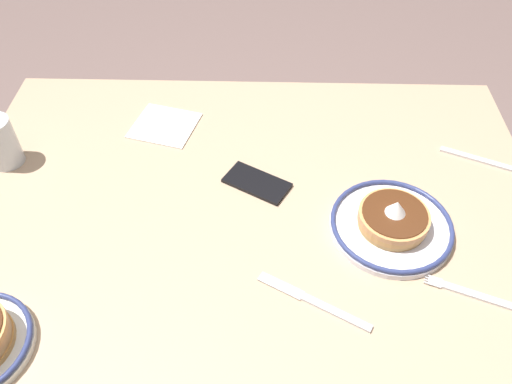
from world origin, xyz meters
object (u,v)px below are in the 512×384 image
(plate_near_main, at_px, (392,223))
(fork_near, at_px, (477,295))
(butter_knife, at_px, (313,301))
(tea_spoon, at_px, (499,165))
(cell_phone, at_px, (257,183))
(paper_napkin, at_px, (165,126))
(drinking_glass, at_px, (1,144))

(plate_near_main, height_order, fork_near, plate_near_main)
(butter_knife, distance_m, tea_spoon, 0.58)
(plate_near_main, height_order, cell_phone, plate_near_main)
(paper_napkin, bearing_deg, tea_spoon, 171.13)
(cell_phone, xyz_separation_m, tea_spoon, (-0.56, -0.07, 0.00))
(paper_napkin, bearing_deg, fork_near, 143.74)
(fork_near, bearing_deg, tea_spoon, -112.13)
(drinking_glass, bearing_deg, cell_phone, 174.20)
(plate_near_main, relative_size, fork_near, 1.35)
(butter_knife, bearing_deg, fork_near, -176.07)
(drinking_glass, distance_m, butter_knife, 0.78)
(butter_knife, bearing_deg, tea_spoon, -140.03)
(plate_near_main, xyz_separation_m, drinking_glass, (0.86, -0.18, 0.03))
(plate_near_main, bearing_deg, paper_napkin, -31.94)
(cell_phone, height_order, tea_spoon, tea_spoon)
(plate_near_main, distance_m, drinking_glass, 0.88)
(drinking_glass, bearing_deg, tea_spoon, -179.28)
(plate_near_main, bearing_deg, cell_phone, -23.97)
(fork_near, bearing_deg, cell_phone, -34.07)
(butter_knife, bearing_deg, paper_napkin, -55.06)
(butter_knife, height_order, tea_spoon, tea_spoon)
(plate_near_main, relative_size, drinking_glass, 2.14)
(cell_phone, bearing_deg, plate_near_main, -174.55)
(cell_phone, bearing_deg, paper_napkin, -10.41)
(cell_phone, relative_size, paper_napkin, 0.96)
(drinking_glass, distance_m, cell_phone, 0.59)
(paper_napkin, bearing_deg, butter_knife, 124.94)
(drinking_glass, relative_size, paper_napkin, 0.78)
(plate_near_main, bearing_deg, butter_knife, 46.61)
(butter_knife, xyz_separation_m, tea_spoon, (-0.45, -0.37, 0.00))
(plate_near_main, distance_m, tea_spoon, 0.34)
(fork_near, height_order, butter_knife, same)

